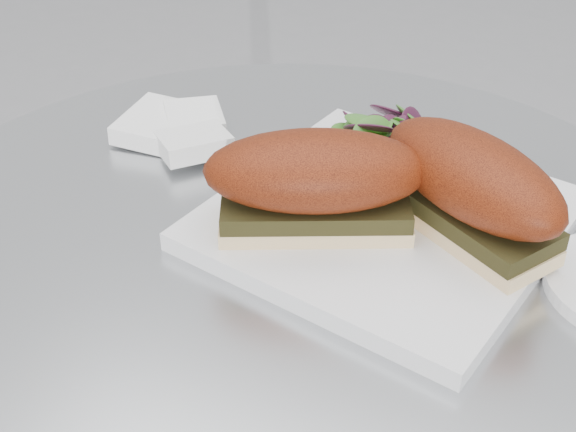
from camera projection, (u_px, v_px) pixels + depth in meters
name	position (u px, v px, depth m)	size (l,w,h in m)	color
plate	(385.00, 220.00, 0.65)	(0.25, 0.25, 0.02)	white
sandwich_left	(316.00, 181.00, 0.60)	(0.19, 0.14, 0.08)	beige
sandwich_right	(471.00, 185.00, 0.60)	(0.18, 0.15, 0.08)	beige
salad	(389.00, 136.00, 0.69)	(0.12, 0.12, 0.05)	#3C7D29
napkin	(179.00, 136.00, 0.76)	(0.11, 0.11, 0.02)	white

